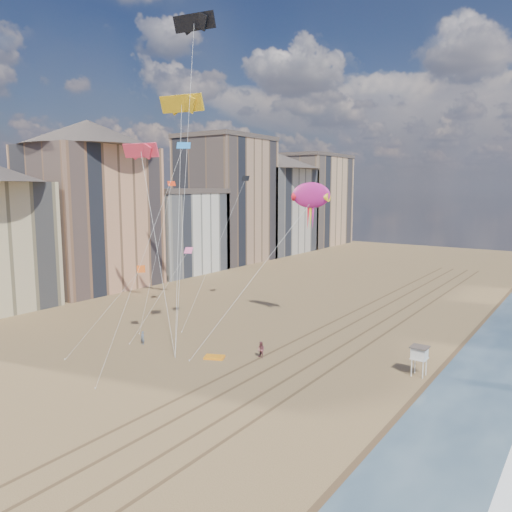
{
  "coord_description": "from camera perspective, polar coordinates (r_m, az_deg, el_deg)",
  "views": [
    {
      "loc": [
        26.27,
        -20.09,
        17.24
      ],
      "look_at": [
        -5.66,
        26.0,
        9.5
      ],
      "focal_mm": 35.0,
      "sensor_mm": 36.0,
      "label": 1
    }
  ],
  "objects": [
    {
      "name": "ground",
      "position": [
        37.29,
        -16.84,
        -20.03
      ],
      "size": [
        260.0,
        260.0,
        0.0
      ],
      "primitive_type": "plane",
      "color": "brown",
      "rests_on": "ground"
    },
    {
      "name": "tracks",
      "position": [
        58.04,
        9.08,
        -9.51
      ],
      "size": [
        7.68,
        120.0,
        0.01
      ],
      "color": "brown",
      "rests_on": "ground"
    },
    {
      "name": "wet_sand",
      "position": [
        62.93,
        27.02,
        -8.92
      ],
      "size": [
        260.0,
        260.0,
        0.0
      ],
      "primitive_type": "plane",
      "color": "#42301E",
      "rests_on": "ground"
    },
    {
      "name": "buildings",
      "position": [
        111.97,
        -5.35,
        5.94
      ],
      "size": [
        34.72,
        131.35,
        29.0
      ],
      "color": "#C6B284",
      "rests_on": "ground"
    },
    {
      "name": "lifeguard_stand",
      "position": [
        48.89,
        18.18,
        -10.51
      ],
      "size": [
        1.55,
        1.55,
        2.8
      ],
      "color": "silver",
      "rests_on": "ground"
    },
    {
      "name": "grounded_kite",
      "position": [
        51.87,
        -4.78,
        -11.45
      ],
      "size": [
        2.33,
        1.97,
        0.23
      ],
      "primitive_type": "cube",
      "rotation": [
        0.0,
        0.0,
        0.43
      ],
      "color": "orange",
      "rests_on": "ground"
    },
    {
      "name": "kite_flyer_b",
      "position": [
        51.57,
        0.58,
        -10.67
      ],
      "size": [
        0.92,
        0.76,
        1.7
      ],
      "primitive_type": "imported",
      "rotation": [
        0.0,
        0.0,
        -0.16
      ],
      "color": "brown",
      "rests_on": "ground"
    },
    {
      "name": "kite_flyer_a",
      "position": [
        57.16,
        -12.84,
        -9.12
      ],
      "size": [
        0.56,
        0.39,
        1.48
      ],
      "primitive_type": "imported",
      "rotation": [
        0.0,
        0.0,
        -0.06
      ],
      "color": "slate",
      "rests_on": "ground"
    },
    {
      "name": "small_kites",
      "position": [
        58.38,
        -7.79,
        6.54
      ],
      "size": [
        12.02,
        19.4,
        13.91
      ],
      "color": "black",
      "rests_on": "ground"
    },
    {
      "name": "parafoils",
      "position": [
        63.86,
        -9.44,
        18.06
      ],
      "size": [
        12.52,
        4.04,
        16.36
      ],
      "color": "black",
      "rests_on": "ground"
    },
    {
      "name": "show_kite",
      "position": [
        59.68,
        6.28,
        6.88
      ],
      "size": [
        4.78,
        8.98,
        23.15
      ],
      "color": "#B41B7A",
      "rests_on": "ground"
    }
  ]
}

